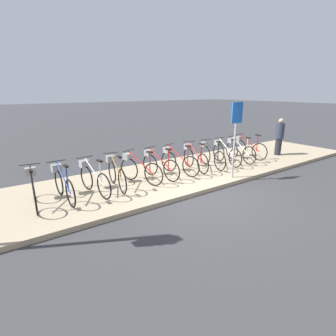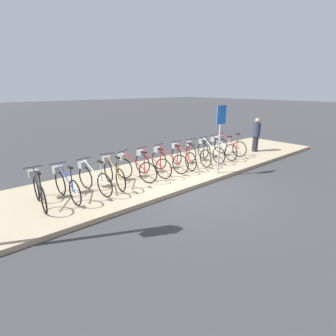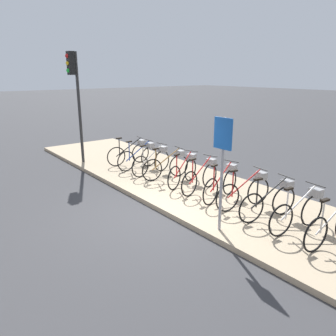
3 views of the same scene
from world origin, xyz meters
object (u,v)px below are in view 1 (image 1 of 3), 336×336
parked_bicycle_5 (158,164)px  parked_bicycle_7 (194,157)px  parked_bicycle_6 (177,160)px  parked_bicycle_11 (247,147)px  parked_bicycle_0 (33,188)px  parked_bicycle_3 (116,172)px  sign_post (236,127)px  pedestrian (279,136)px  parked_bicycle_8 (211,155)px  parked_bicycle_4 (138,168)px  parked_bicycle_9 (225,152)px  parked_bicycle_1 (63,183)px  parked_bicycle_2 (93,177)px  parked_bicycle_10 (239,150)px

parked_bicycle_5 → parked_bicycle_7: size_ratio=1.00×
parked_bicycle_6 → parked_bicycle_11: bearing=1.1°
parked_bicycle_11 → parked_bicycle_0: bearing=-179.0°
parked_bicycle_3 → sign_post: size_ratio=0.70×
pedestrian → parked_bicycle_8: bearing=174.7°
parked_bicycle_3 → parked_bicycle_0: bearing=-179.2°
parked_bicycle_4 → pedestrian: pedestrian is taller
parked_bicycle_7 → parked_bicycle_9: (1.43, -0.08, 0.00)m
parked_bicycle_4 → parked_bicycle_6: 1.44m
parked_bicycle_9 → sign_post: (-1.01, -1.28, 1.12)m
parked_bicycle_4 → pedestrian: (6.49, -0.33, 0.36)m
parked_bicycle_9 → pedestrian: 2.92m
parked_bicycle_7 → parked_bicycle_1: bearing=-178.2°
parked_bicycle_3 → parked_bicycle_1: bearing=-177.1°
parked_bicycle_6 → parked_bicycle_7: 0.74m
parked_bicycle_2 → pedestrian: size_ratio=1.05×
parked_bicycle_6 → parked_bicycle_11: same height
parked_bicycle_11 → parked_bicycle_6: bearing=-178.9°
parked_bicycle_9 → parked_bicycle_4: bearing=179.6°
parked_bicycle_8 → parked_bicycle_10: same height
parked_bicycle_4 → parked_bicycle_6: bearing=1.2°
parked_bicycle_9 → sign_post: 1.98m
parked_bicycle_6 → parked_bicycle_2: bearing=-177.8°
parked_bicycle_9 → parked_bicycle_0: bearing=-179.9°
parked_bicycle_9 → parked_bicycle_11: bearing=5.0°
parked_bicycle_7 → pedestrian: size_ratio=1.04×
parked_bicycle_7 → parked_bicycle_8: 0.73m
parked_bicycle_2 → parked_bicycle_7: same height
parked_bicycle_2 → parked_bicycle_3: 0.68m
parked_bicycle_2 → parked_bicycle_11: bearing=1.6°
parked_bicycle_4 → parked_bicycle_7: 2.18m
parked_bicycle_1 → parked_bicycle_2: 0.76m
parked_bicycle_5 → sign_post: size_ratio=0.69×
parked_bicycle_10 → sign_post: sign_post is taller
pedestrian → parked_bicycle_2: bearing=178.2°
sign_post → parked_bicycle_10: bearing=36.0°
parked_bicycle_0 → parked_bicycle_6: same height
parked_bicycle_1 → pedestrian: pedestrian is taller
pedestrian → parked_bicycle_4: bearing=177.1°
parked_bicycle_5 → parked_bicycle_8: size_ratio=1.00×
parked_bicycle_2 → parked_bicycle_6: bearing=2.2°
parked_bicycle_3 → sign_post: sign_post is taller
pedestrian → sign_post: (-3.89, -0.97, 0.77)m
parked_bicycle_6 → parked_bicycle_11: 3.56m
parked_bicycle_0 → parked_bicycle_7: bearing=1.1°
parked_bicycle_9 → parked_bicycle_8: bearing=178.1°
parked_bicycle_0 → parked_bicycle_1: size_ratio=1.00×
parked_bicycle_6 → parked_bicycle_9: 2.17m
parked_bicycle_7 → pedestrian: (4.30, -0.39, 0.36)m
parked_bicycle_5 → parked_bicycle_10: bearing=-1.2°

